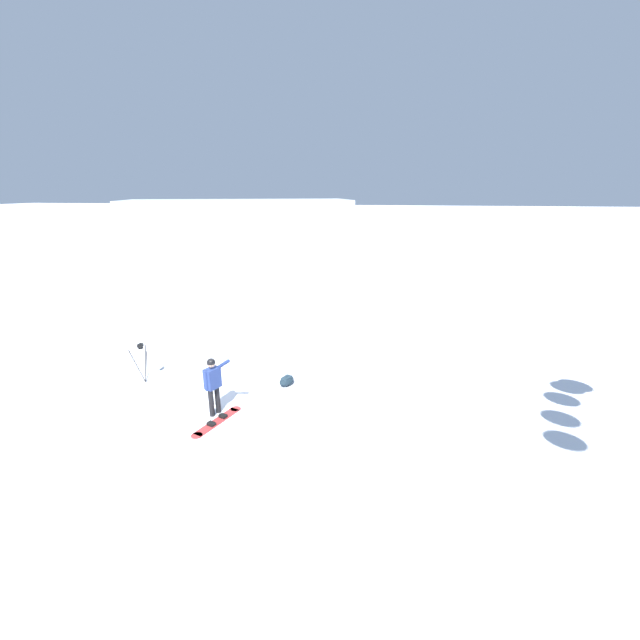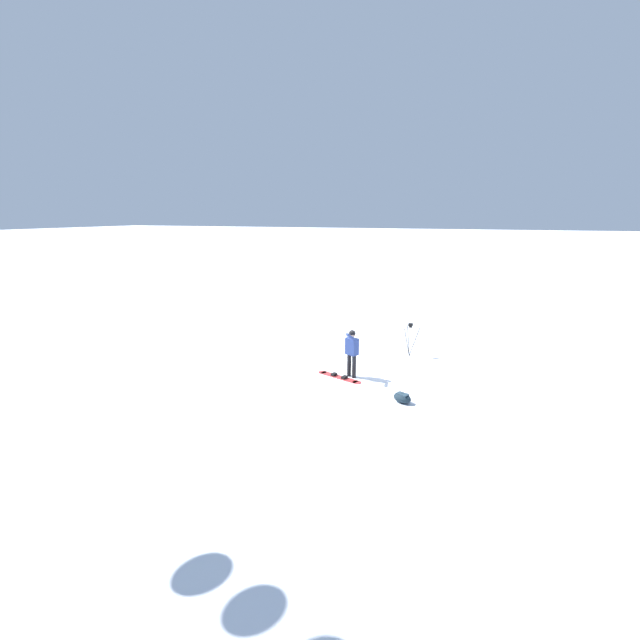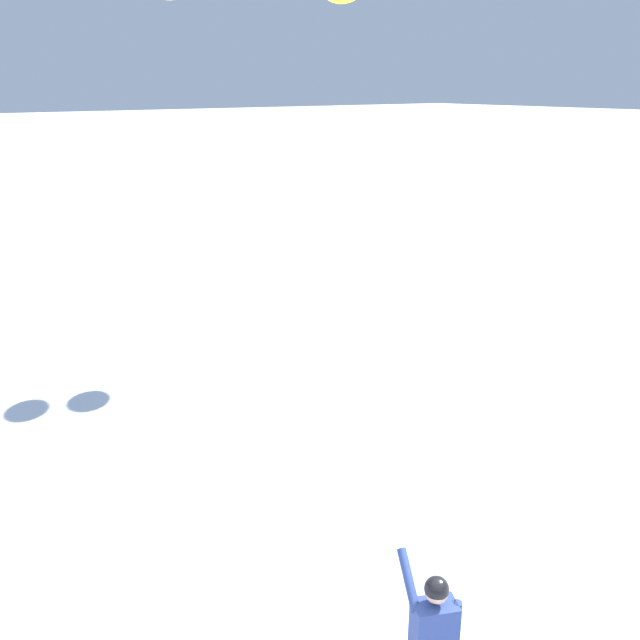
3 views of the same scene
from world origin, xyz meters
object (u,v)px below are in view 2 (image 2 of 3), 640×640
at_px(snowboard, 339,377).
at_px(camera_tripod, 410,333).
at_px(gear_bag_large, 402,398).
at_px(snowboarder, 352,349).

relative_size(snowboard, camera_tripod, 1.29).
bearing_deg(gear_bag_large, snowboard, -118.25).
bearing_deg(snowboarder, gear_bag_large, 53.63).
relative_size(snowboard, gear_bag_large, 2.55).
height_order(snowboarder, camera_tripod, snowboarder).
xyz_separation_m(snowboard, camera_tripod, (-3.21, 1.79, 0.90)).
xyz_separation_m(snowboarder, gear_bag_large, (1.47, 2.00, -0.84)).
height_order(gear_bag_large, camera_tripod, camera_tripod).
bearing_deg(camera_tripod, snowboard, -29.21).
height_order(snowboard, camera_tripod, camera_tripod).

